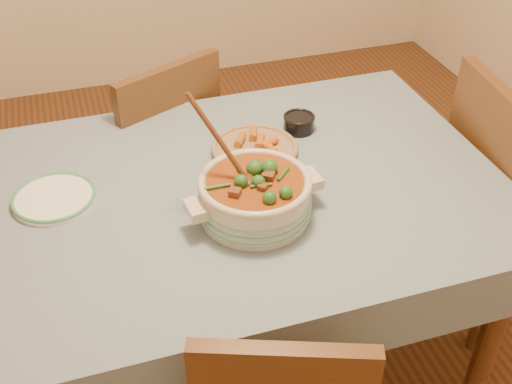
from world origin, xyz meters
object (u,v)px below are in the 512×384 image
(stew_casserole, at_px, (255,193))
(chair_right, at_px, (505,194))
(white_plate, at_px, (54,198))
(dining_table, at_px, (218,215))
(chair_far, at_px, (158,151))
(condiment_bowl, at_px, (299,122))
(fried_plate, at_px, (255,148))

(stew_casserole, xyz_separation_m, chair_right, (0.93, 0.10, -0.29))
(white_plate, xyz_separation_m, chair_right, (1.45, -0.13, -0.22))
(dining_table, relative_size, stew_casserole, 4.35)
(chair_far, bearing_deg, chair_right, 123.39)
(stew_casserole, distance_m, chair_right, 0.98)
(dining_table, xyz_separation_m, condiment_bowl, (0.34, 0.24, 0.12))
(dining_table, xyz_separation_m, chair_right, (1.00, -0.04, -0.12))
(chair_far, bearing_deg, condiment_bowl, 112.37)
(stew_casserole, relative_size, chair_far, 0.43)
(dining_table, distance_m, chair_far, 0.65)
(dining_table, bearing_deg, chair_right, -2.38)
(white_plate, height_order, condiment_bowl, condiment_bowl)
(dining_table, relative_size, condiment_bowl, 13.30)
(fried_plate, distance_m, chair_far, 0.59)
(chair_far, height_order, chair_right, chair_right)
(chair_far, relative_size, chair_right, 0.94)
(fried_plate, xyz_separation_m, chair_right, (0.84, -0.20, -0.23))
(white_plate, bearing_deg, stew_casserole, -24.33)
(white_plate, height_order, fried_plate, fried_plate)
(white_plate, distance_m, condiment_bowl, 0.80)
(white_plate, bearing_deg, dining_table, -11.58)
(chair_far, bearing_deg, fried_plate, 92.03)
(fried_plate, bearing_deg, stew_casserole, -107.65)
(dining_table, bearing_deg, white_plate, 168.42)
(white_plate, bearing_deg, chair_far, 54.95)
(dining_table, bearing_deg, condiment_bowl, 34.76)
(condiment_bowl, relative_size, chair_right, 0.13)
(fried_plate, bearing_deg, condiment_bowl, 25.37)
(dining_table, relative_size, chair_right, 1.75)
(condiment_bowl, bearing_deg, white_plate, -169.49)
(white_plate, distance_m, chair_right, 1.47)
(fried_plate, bearing_deg, chair_right, -13.16)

